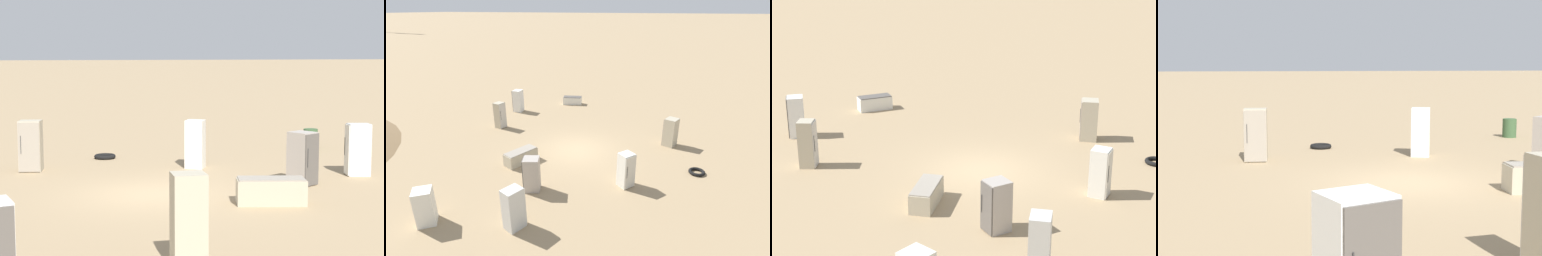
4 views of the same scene
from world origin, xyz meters
The scene contains 10 objects.
ground_plane centered at (0.00, 0.00, 0.00)m, with size 1000.00×1000.00×0.00m, color #9E8460.
discarded_fridge_0 centered at (-5.05, -2.85, 0.88)m, with size 0.89×0.91×1.75m.
discarded_fridge_1 centered at (7.26, -4.96, 0.89)m, with size 0.77×0.78×1.77m.
discarded_fridge_2 centered at (3.92, -8.45, 0.34)m, with size 1.73×1.11×0.68m.
discarded_fridge_3 centered at (0.32, 4.67, 0.82)m, with size 0.93×0.88×1.64m.
discarded_fridge_4 centered at (-3.64, 2.67, 0.85)m, with size 0.87×0.87×1.70m.
discarded_fridge_5 centered at (6.44, -1.38, 0.91)m, with size 0.70×0.71×1.83m.
discarded_fridge_7 centered at (2.27, 2.55, 0.35)m, with size 1.31×1.98×0.71m.
discarded_fridge_8 centered at (-0.39, 7.18, 0.86)m, with size 0.78×0.90×1.72m.
scrap_tire centered at (-6.79, 0.15, 0.08)m, with size 0.83×0.83×0.16m.
Camera 3 is at (3.67, 21.90, 9.31)m, focal length 60.00 mm.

